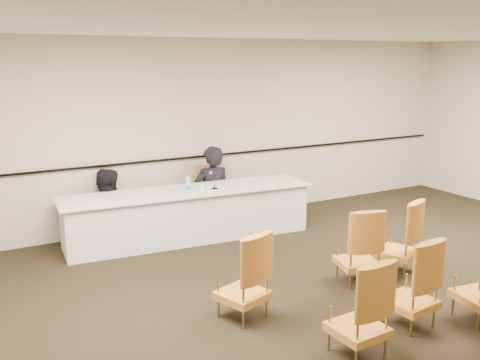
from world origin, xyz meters
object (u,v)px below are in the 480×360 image
object	(u,v)px
panelist_main	(212,199)
coffee_cup	(242,183)
panelist_second	(107,222)
aud_chair_front_mid	(358,245)
aud_chair_back_left	(359,306)
microphone	(215,181)
drinking_glass	(202,187)
water_bottle	(188,184)
panelist_main_chair	(212,196)
aud_chair_front_right	(399,236)
aud_chair_back_mid	(410,281)
aud_chair_front_left	(243,275)
panelist_second_chair	(106,208)
panel_table	(189,215)

from	to	relation	value
panelist_main	coffee_cup	distance (m)	0.86
panelist_second	aud_chair_front_mid	distance (m)	3.85
panelist_main	aud_chair_front_mid	world-z (taller)	panelist_main
coffee_cup	aud_chair_back_left	distance (m)	3.61
microphone	aud_chair_front_mid	world-z (taller)	microphone
coffee_cup	aud_chair_back_left	xyz separation A→B (m)	(-0.75, -3.51, -0.35)
drinking_glass	water_bottle	bearing A→B (deg)	169.08
aud_chair_back_left	coffee_cup	bearing A→B (deg)	75.13
water_bottle	aud_chair_front_mid	distance (m)	2.71
aud_chair_back_left	water_bottle	bearing A→B (deg)	88.30
panelist_main_chair	aud_chair_front_right	distance (m)	3.20
drinking_glass	aud_chair_front_mid	bearing A→B (deg)	-67.73
coffee_cup	aud_chair_back_mid	world-z (taller)	aud_chair_back_mid
aud_chair_front_left	aud_chair_back_left	xyz separation A→B (m)	(0.57, -1.15, 0.00)
panelist_main_chair	drinking_glass	world-z (taller)	panelist_main_chair
panelist_main_chair	water_bottle	size ratio (longest dim) A/B	3.99
panelist_second_chair	aud_chair_back_mid	world-z (taller)	same
panel_table	aud_chair_front_right	world-z (taller)	aud_chair_front_right
microphone	aud_chair_front_right	bearing A→B (deg)	-56.91
drinking_glass	aud_chair_front_left	size ratio (longest dim) A/B	0.11
coffee_cup	panelist_second	bearing A→B (deg)	154.64
drinking_glass	aud_chair_front_right	distance (m)	2.89
panel_table	panelist_second	distance (m)	1.27
panelist_main	aud_chair_front_mid	xyz separation A→B (m)	(0.50, -2.99, 0.05)
panelist_second_chair	coffee_cup	xyz separation A→B (m)	(1.87, -0.88, 0.35)
drinking_glass	aud_chair_back_mid	world-z (taller)	aud_chair_back_mid
panelist_second	water_bottle	distance (m)	1.42
panelist_second_chair	drinking_glass	distance (m)	1.50
water_bottle	panelist_second_chair	bearing A→B (deg)	145.09
microphone	aud_chair_back_mid	distance (m)	3.50
water_bottle	drinking_glass	xyz separation A→B (m)	(0.20, -0.04, -0.07)
panelist_main	aud_chair_back_left	distance (m)	4.30
aud_chair_back_left	aud_chair_back_mid	bearing A→B (deg)	9.13
aud_chair_back_left	aud_chair_front_right	bearing A→B (deg)	32.84
panelist_main	drinking_glass	bearing A→B (deg)	57.74
panel_table	aud_chair_back_left	xyz separation A→B (m)	(0.04, -3.75, 0.10)
drinking_glass	panelist_main	bearing A→B (deg)	52.96
panelist_main_chair	panelist_second	xyz separation A→B (m)	(-1.72, 0.14, -0.22)
panel_table	panelist_main_chair	xyz separation A→B (m)	(0.64, 0.51, 0.10)
panelist_main_chair	aud_chair_front_right	bearing A→B (deg)	-63.41
panelist_main_chair	water_bottle	xyz separation A→B (m)	(-0.67, -0.59, 0.40)
water_bottle	aud_chair_front_left	xyz separation A→B (m)	(-0.49, -2.52, -0.40)
aud_chair_back_left	aud_chair_back_mid	world-z (taller)	same
microphone	panelist_main_chair	bearing A→B (deg)	68.50
panelist_main_chair	aud_chair_front_left	size ratio (longest dim) A/B	1.00
microphone	aud_chair_front_left	distance (m)	2.65
panelist_main	coffee_cup	size ratio (longest dim) A/B	12.50
aud_chair_front_left	aud_chair_back_left	bearing A→B (deg)	-81.30
aud_chair_back_left	panelist_main_chair	bearing A→B (deg)	79.15
panelist_main	panelist_second	size ratio (longest dim) A/B	1.07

